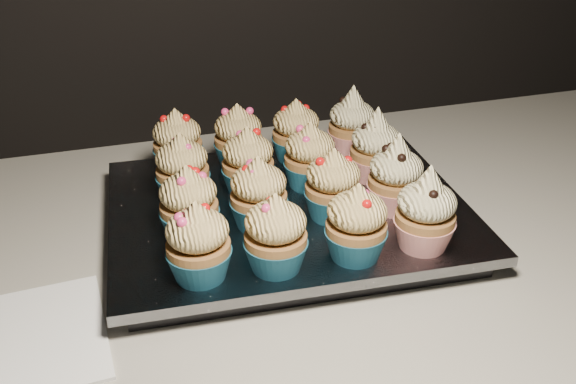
# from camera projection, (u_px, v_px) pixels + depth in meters

# --- Properties ---
(worktop) EXTENTS (2.44, 0.64, 0.04)m
(worktop) POSITION_uv_depth(u_px,v_px,m) (125.00, 269.00, 0.73)
(worktop) COLOR beige
(worktop) RESTS_ON cabinet
(napkin) EXTENTS (0.16, 0.16, 0.00)m
(napkin) POSITION_uv_depth(u_px,v_px,m) (19.00, 342.00, 0.59)
(napkin) COLOR white
(napkin) RESTS_ON worktop
(baking_tray) EXTENTS (0.39, 0.31, 0.02)m
(baking_tray) POSITION_uv_depth(u_px,v_px,m) (288.00, 221.00, 0.76)
(baking_tray) COLOR black
(baking_tray) RESTS_ON worktop
(foil_lining) EXTENTS (0.43, 0.34, 0.01)m
(foil_lining) POSITION_uv_depth(u_px,v_px,m) (288.00, 208.00, 0.75)
(foil_lining) COLOR silver
(foil_lining) RESTS_ON baking_tray
(cupcake_0) EXTENTS (0.06, 0.06, 0.08)m
(cupcake_0) POSITION_uv_depth(u_px,v_px,m) (198.00, 244.00, 0.61)
(cupcake_0) COLOR #1A5D7B
(cupcake_0) RESTS_ON foil_lining
(cupcake_1) EXTENTS (0.06, 0.06, 0.08)m
(cupcake_1) POSITION_uv_depth(u_px,v_px,m) (276.00, 235.00, 0.62)
(cupcake_1) COLOR #1A5D7B
(cupcake_1) RESTS_ON foil_lining
(cupcake_2) EXTENTS (0.06, 0.06, 0.08)m
(cupcake_2) POSITION_uv_depth(u_px,v_px,m) (356.00, 224.00, 0.64)
(cupcake_2) COLOR #1A5D7B
(cupcake_2) RESTS_ON foil_lining
(cupcake_3) EXTENTS (0.06, 0.06, 0.10)m
(cupcake_3) POSITION_uv_depth(u_px,v_px,m) (426.00, 213.00, 0.65)
(cupcake_3) COLOR red
(cupcake_3) RESTS_ON foil_lining
(cupcake_4) EXTENTS (0.06, 0.06, 0.08)m
(cupcake_4) POSITION_uv_depth(u_px,v_px,m) (189.00, 205.00, 0.67)
(cupcake_4) COLOR #1A5D7B
(cupcake_4) RESTS_ON foil_lining
(cupcake_5) EXTENTS (0.06, 0.06, 0.08)m
(cupcake_5) POSITION_uv_depth(u_px,v_px,m) (259.00, 195.00, 0.69)
(cupcake_5) COLOR #1A5D7B
(cupcake_5) RESTS_ON foil_lining
(cupcake_6) EXTENTS (0.06, 0.06, 0.08)m
(cupcake_6) POSITION_uv_depth(u_px,v_px,m) (333.00, 186.00, 0.71)
(cupcake_6) COLOR #1A5D7B
(cupcake_6) RESTS_ON foil_lining
(cupcake_7) EXTENTS (0.06, 0.06, 0.10)m
(cupcake_7) POSITION_uv_depth(u_px,v_px,m) (396.00, 178.00, 0.72)
(cupcake_7) COLOR red
(cupcake_7) RESTS_ON foil_lining
(cupcake_8) EXTENTS (0.06, 0.06, 0.08)m
(cupcake_8) POSITION_uv_depth(u_px,v_px,m) (182.00, 170.00, 0.74)
(cupcake_8) COLOR #1A5D7B
(cupcake_8) RESTS_ON foil_lining
(cupcake_9) EXTENTS (0.06, 0.06, 0.08)m
(cupcake_9) POSITION_uv_depth(u_px,v_px,m) (248.00, 163.00, 0.76)
(cupcake_9) COLOR #1A5D7B
(cupcake_9) RESTS_ON foil_lining
(cupcake_10) EXTENTS (0.06, 0.06, 0.08)m
(cupcake_10) POSITION_uv_depth(u_px,v_px,m) (310.00, 157.00, 0.77)
(cupcake_10) COLOR #1A5D7B
(cupcake_10) RESTS_ON foil_lining
(cupcake_11) EXTENTS (0.06, 0.06, 0.10)m
(cupcake_11) POSITION_uv_depth(u_px,v_px,m) (375.00, 149.00, 0.79)
(cupcake_11) COLOR red
(cupcake_11) RESTS_ON foil_lining
(cupcake_12) EXTENTS (0.06, 0.06, 0.08)m
(cupcake_12) POSITION_uv_depth(u_px,v_px,m) (178.00, 143.00, 0.81)
(cupcake_12) COLOR #1A5D7B
(cupcake_12) RESTS_ON foil_lining
(cupcake_13) EXTENTS (0.06, 0.06, 0.08)m
(cupcake_13) POSITION_uv_depth(u_px,v_px,m) (238.00, 138.00, 0.82)
(cupcake_13) COLOR #1A5D7B
(cupcake_13) RESTS_ON foil_lining
(cupcake_14) EXTENTS (0.06, 0.06, 0.08)m
(cupcake_14) POSITION_uv_depth(u_px,v_px,m) (296.00, 132.00, 0.83)
(cupcake_14) COLOR #1A5D7B
(cupcake_14) RESTS_ON foil_lining
(cupcake_15) EXTENTS (0.06, 0.06, 0.10)m
(cupcake_15) POSITION_uv_depth(u_px,v_px,m) (352.00, 124.00, 0.85)
(cupcake_15) COLOR red
(cupcake_15) RESTS_ON foil_lining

